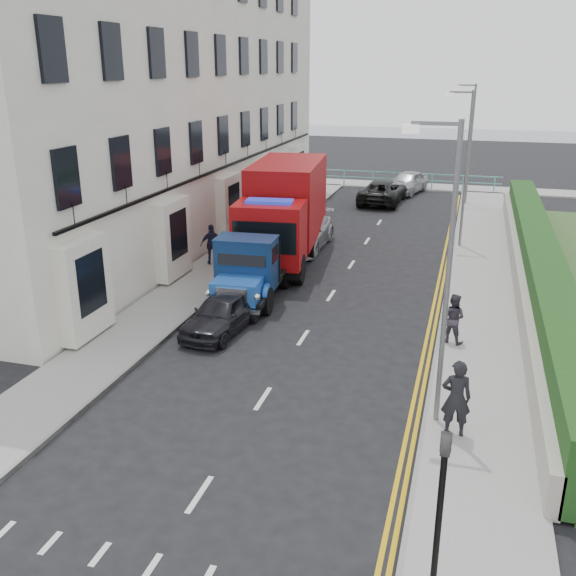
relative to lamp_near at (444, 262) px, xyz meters
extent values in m
plane|color=black|center=(-4.18, 2.00, -4.00)|extent=(120.00, 120.00, 0.00)
cube|color=gray|center=(-9.38, 11.00, -3.94)|extent=(2.40, 38.00, 0.12)
cube|color=gray|center=(1.12, 11.00, -3.94)|extent=(2.60, 38.00, 0.12)
cube|color=gray|center=(-4.18, 31.00, -3.94)|extent=(30.00, 2.50, 0.12)
plane|color=slate|center=(-4.18, 62.00, -4.00)|extent=(120.00, 120.00, 0.00)
cube|color=white|center=(-13.68, 15.00, 3.00)|extent=(6.00, 30.00, 14.00)
cube|color=black|center=(-10.53, 15.00, -0.40)|extent=(0.12, 28.00, 0.10)
cube|color=#B2AD9E|center=(2.42, 11.00, -3.45)|extent=(0.30, 28.00, 1.00)
cube|color=#123814|center=(3.12, 11.00, -3.05)|extent=(1.20, 28.00, 1.70)
cube|color=#59B2A5|center=(-4.18, 30.20, -2.92)|extent=(13.00, 0.08, 0.06)
cube|color=#59B2A5|center=(-4.18, 30.20, -3.35)|extent=(13.00, 0.06, 0.05)
cylinder|color=slate|center=(0.12, 0.00, -0.50)|extent=(0.12, 0.12, 7.00)
cube|color=slate|center=(-0.38, 0.00, 2.90)|extent=(1.00, 0.08, 0.08)
cube|color=beige|center=(-0.88, 0.00, 2.78)|extent=(0.35, 0.18, 0.18)
cylinder|color=slate|center=(0.12, 16.00, -0.50)|extent=(0.12, 0.12, 7.00)
cube|color=slate|center=(-0.38, 16.00, 2.90)|extent=(1.00, 0.08, 0.08)
cube|color=beige|center=(-0.88, 16.00, 2.78)|extent=(0.35, 0.18, 0.18)
cylinder|color=slate|center=(0.12, 26.00, -0.50)|extent=(0.12, 0.12, 7.00)
cube|color=slate|center=(-0.38, 26.00, 2.90)|extent=(1.00, 0.08, 0.08)
cube|color=beige|center=(-0.88, 26.00, 2.78)|extent=(0.35, 0.18, 0.18)
cylinder|color=black|center=(0.42, -5.50, -2.50)|extent=(0.10, 0.10, 3.00)
imported|color=black|center=(0.42, -5.50, -1.40)|extent=(0.16, 0.20, 1.00)
cylinder|color=black|center=(-7.62, 5.44, -3.52)|extent=(0.32, 0.98, 0.96)
cylinder|color=black|center=(-5.87, 5.56, -3.52)|extent=(0.32, 0.98, 0.96)
cylinder|color=black|center=(-7.81, 8.24, -3.52)|extent=(0.32, 0.98, 0.96)
cylinder|color=black|center=(-6.05, 8.36, -3.52)|extent=(0.32, 0.98, 0.96)
cube|color=black|center=(-6.84, 6.90, -3.38)|extent=(2.22, 4.92, 0.18)
cube|color=blue|center=(-6.71, 5.05, -3.02)|extent=(1.63, 1.40, 0.72)
cube|color=silver|center=(-6.67, 4.38, -3.02)|extent=(1.05, 0.15, 0.55)
cube|color=navy|center=(-6.79, 6.20, -2.45)|extent=(2.08, 1.33, 1.75)
cube|color=black|center=(-6.92, 8.10, -3.15)|extent=(2.28, 2.93, 0.12)
cylinder|color=black|center=(-7.91, 8.69, -3.40)|extent=(0.47, 1.22, 1.19)
cylinder|color=black|center=(-5.65, 8.94, -3.40)|extent=(0.47, 1.22, 1.19)
cylinder|color=black|center=(-8.28, 12.03, -3.40)|extent=(0.47, 1.22, 1.19)
cylinder|color=black|center=(-6.02, 12.28, -3.40)|extent=(0.47, 1.22, 1.19)
cylinder|color=black|center=(-8.54, 14.40, -3.40)|extent=(0.47, 1.22, 1.19)
cylinder|color=black|center=(-6.28, 14.64, -3.40)|extent=(0.47, 1.22, 1.19)
cube|color=black|center=(-7.09, 11.61, -3.19)|extent=(3.31, 7.81, 0.27)
cube|color=#980B0D|center=(-6.78, 8.82, -2.05)|extent=(2.81, 2.33, 2.38)
cube|color=black|center=(-6.67, 7.83, -1.94)|extent=(2.38, 0.35, 1.19)
cube|color=maroon|center=(-7.22, 12.80, -1.51)|extent=(3.31, 5.89, 3.25)
imported|color=black|center=(-6.78, 3.80, -3.38)|extent=(1.86, 3.79, 1.24)
imported|color=teal|center=(-6.78, 14.00, -3.30)|extent=(1.92, 4.35, 1.39)
imported|color=#98989C|center=(-6.78, 14.00, -3.27)|extent=(2.06, 5.01, 1.45)
imported|color=black|center=(-4.76, 25.09, -3.29)|extent=(2.59, 5.18, 1.41)
imported|color=#9D9EA2|center=(-3.66, 28.76, -3.28)|extent=(2.69, 4.52, 1.44)
imported|color=black|center=(0.54, -0.54, -2.96)|extent=(0.72, 0.52, 1.83)
imported|color=#3A343F|center=(0.26, 4.69, -3.11)|extent=(0.89, 0.79, 1.53)
imported|color=#1C1C32|center=(-9.73, 10.15, -3.04)|extent=(1.05, 0.87, 1.68)
imported|color=#463932|center=(-10.18, 17.17, -2.92)|extent=(0.99, 0.70, 1.91)
camera|label=1|loc=(0.45, -13.70, 4.04)|focal=40.00mm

